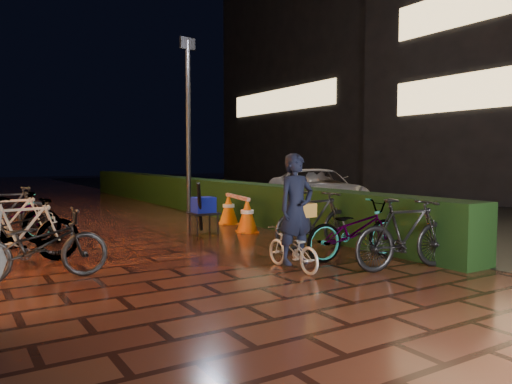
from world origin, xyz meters
TOP-DOWN VIEW (x-y plane):
  - ground at (0.00, 0.00)m, footprint 80.00×80.00m
  - asphalt_road at (9.00, 5.00)m, footprint 11.00×60.00m
  - hedge at (3.30, 8.00)m, footprint 0.70×20.00m
  - van at (5.95, 5.22)m, footprint 3.89×5.22m
  - far_buildings at (17.23, 9.61)m, footprint 9.08×31.00m
  - lamp_post_hedge at (2.74, 7.17)m, footprint 0.49×0.16m
  - cyclist at (0.96, -0.53)m, footprint 0.62×1.20m
  - traffic_barrier at (2.45, 3.78)m, footprint 0.81×1.92m
  - cart_assembly at (1.36, 3.35)m, footprint 0.63×0.63m
  - parked_bikes_storefront at (-2.34, 3.67)m, footprint 2.13×6.53m
  - parked_bikes_hedge at (2.33, -0.34)m, footprint 1.97×2.72m

SIDE VIEW (x-z plane):
  - ground at x=0.00m, z-range 0.00..0.00m
  - asphalt_road at x=9.00m, z-range 0.00..0.01m
  - traffic_barrier at x=2.45m, z-range 0.00..0.78m
  - hedge at x=3.30m, z-range 0.00..1.00m
  - parked_bikes_storefront at x=-2.34m, z-range -0.03..1.04m
  - parked_bikes_hedge at x=2.33m, z-range -0.02..1.05m
  - cart_assembly at x=1.36m, z-range 0.01..1.17m
  - cyclist at x=0.96m, z-range -0.22..1.50m
  - van at x=5.95m, z-range 0.01..1.32m
  - lamp_post_hedge at x=2.74m, z-range 0.26..5.40m
  - far_buildings at x=17.23m, z-range -0.53..13.47m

